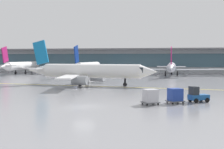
% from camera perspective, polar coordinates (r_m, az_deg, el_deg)
% --- Properties ---
extents(ground_plane, '(400.00, 400.00, 0.00)m').
position_cam_1_polar(ground_plane, '(36.62, -5.41, -6.12)').
color(ground_plane, gray).
extents(taxiway_centreline_stripe, '(109.37, 12.49, 0.01)m').
position_cam_1_polar(taxiway_centreline_stripe, '(62.87, -4.43, -2.20)').
color(taxiway_centreline_stripe, yellow).
rests_on(taxiway_centreline_stripe, ground_plane).
extents(terminal_concourse, '(208.20, 11.00, 9.60)m').
position_cam_1_polar(terminal_concourse, '(120.80, 5.93, 2.72)').
color(terminal_concourse, '#9EA3A8').
rests_on(terminal_concourse, ground_plane).
extents(gate_airplane_1, '(27.23, 29.18, 9.70)m').
position_cam_1_polar(gate_airplane_1, '(114.42, -16.71, 1.56)').
color(gate_airplane_1, white).
rests_on(gate_airplane_1, ground_plane).
extents(gate_airplane_2, '(27.21, 29.25, 9.70)m').
position_cam_1_polar(gate_airplane_2, '(100.39, -4.55, 1.48)').
color(gate_airplane_2, white).
rests_on(gate_airplane_2, ground_plane).
extents(gate_airplane_3, '(26.18, 28.09, 9.32)m').
position_cam_1_polar(gate_airplane_3, '(101.19, 11.25, 1.38)').
color(gate_airplane_3, silver).
rests_on(gate_airplane_3, ground_plane).
extents(taxiing_regional_jet, '(30.02, 27.75, 9.94)m').
position_cam_1_polar(taxiing_regional_jet, '(64.73, -4.30, 0.59)').
color(taxiing_regional_jet, white).
rests_on(taxiing_regional_jet, ground_plane).
extents(baggage_tug, '(2.95, 2.53, 2.10)m').
position_cam_1_polar(baggage_tug, '(41.71, 15.91, -3.85)').
color(baggage_tug, '#194C8C').
rests_on(baggage_tug, ground_plane).
extents(cargo_dolly_lead, '(2.61, 2.41, 1.94)m').
position_cam_1_polar(cargo_dolly_lead, '(39.93, 11.93, -3.87)').
color(cargo_dolly_lead, '#595B60').
rests_on(cargo_dolly_lead, ground_plane).
extents(cargo_dolly_trailing, '(2.61, 2.41, 1.94)m').
position_cam_1_polar(cargo_dolly_trailing, '(38.29, 7.30, -4.13)').
color(cargo_dolly_trailing, '#595B60').
rests_on(cargo_dolly_trailing, ground_plane).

